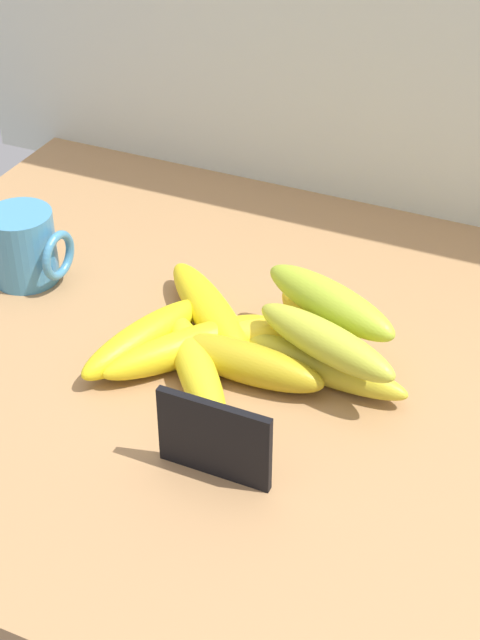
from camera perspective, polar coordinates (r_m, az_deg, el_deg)
counter_top at (r=100.83cm, az=3.73°, el=-4.17°), size 110.00×76.00×3.00cm
chalkboard_sign at (r=87.11cm, az=-1.52°, el=-7.21°), size 11.00×1.80×8.40cm
coffee_mug at (r=115.17cm, az=-12.62°, el=4.26°), size 9.30×7.80×8.75cm
banana_0 at (r=105.39cm, az=-1.76°, el=0.46°), size 17.93×16.82×4.31cm
banana_1 at (r=98.36cm, az=0.30°, el=-2.52°), size 17.44×4.66×4.32cm
banana_2 at (r=98.86cm, az=4.71°, el=-2.70°), size 19.79×5.55×3.60cm
banana_3 at (r=100.91cm, az=-3.09°, el=-1.58°), size 14.79×17.99×3.91cm
banana_4 at (r=102.31cm, az=-5.71°, el=-1.09°), size 8.91×17.69×4.01cm
banana_5 at (r=102.48cm, az=5.25°, el=-0.91°), size 17.15×14.75×4.21cm
banana_6 at (r=97.73cm, az=-2.58°, el=-3.04°), size 15.26×17.36×3.86cm
banana_7 at (r=102.65cm, az=2.37°, el=-0.85°), size 16.61×11.94×3.78cm
banana_8 at (r=100.08cm, az=5.35°, el=1.08°), size 17.35×10.39×4.32cm
banana_9 at (r=95.54cm, az=5.00°, el=-1.42°), size 17.26×9.36×3.99cm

